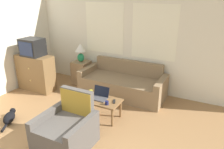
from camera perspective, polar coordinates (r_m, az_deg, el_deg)
The scene contains 13 objects.
wall_back at distance 5.60m, azimuth 4.95°, elevation 8.96°, with size 6.38×0.06×2.60m.
couch at distance 5.50m, azimuth 2.95°, elevation -2.59°, with size 2.10×0.88×0.82m.
armchair at distance 3.84m, azimuth -11.57°, elevation -14.16°, with size 0.82×0.85×0.91m.
tv_dresser at distance 6.03m, azimuth -19.25°, elevation 0.42°, with size 0.99×0.44×0.93m.
television at distance 5.84m, azimuth -20.07°, elevation 6.72°, with size 0.53×0.44×0.44m.
side_table at distance 6.22m, azimuth -7.96°, elevation 0.56°, with size 0.44×0.44×0.63m.
table_lamp at distance 6.03m, azimuth -8.25°, elevation 6.13°, with size 0.28×0.28×0.51m.
coffee_table at distance 4.49m, azimuth -3.26°, elevation -7.10°, with size 0.87×0.48×0.40m.
laptop at distance 4.50m, azimuth -3.23°, elevation -5.56°, with size 0.34×0.27×0.22m.
cup_navy at distance 4.68m, azimuth -5.51°, elevation -4.60°, with size 0.08×0.08×0.09m.
cup_yellow at distance 4.25m, azimuth -1.37°, elevation -7.42°, with size 0.07×0.07×0.08m.
tv_remote at distance 4.36m, azimuth 0.57°, elevation -7.05°, with size 0.10×0.16×0.02m.
cat_black at distance 4.90m, azimuth -25.23°, elevation -10.09°, with size 0.40×0.59×0.20m.
Camera 1 is at (2.06, -1.25, 2.46)m, focal length 35.00 mm.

